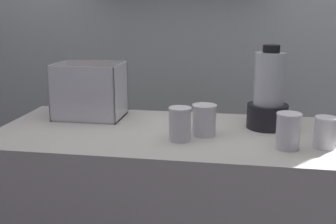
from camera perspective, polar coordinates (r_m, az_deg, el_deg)
The scene contains 7 objects.
back_wall_unit at distance 2.35m, azimuth 3.05°, elevation 11.34°, with size 2.60×0.24×2.50m.
carrot_display_bin at distance 1.89m, azimuth -10.78°, elevation 1.61°, with size 0.30×0.22×0.24m.
blender_pitcher at distance 1.73m, azimuth 13.75°, elevation 2.22°, with size 0.17×0.17×0.34m.
juice_cup_beet_far_left at distance 1.54m, azimuth 1.66°, elevation -1.99°, with size 0.09×0.09×0.13m.
juice_cup_carrot_left at distance 1.61m, azimuth 5.02°, elevation -1.39°, with size 0.10×0.10×0.12m.
juice_cup_orange_middle at distance 1.51m, azimuth 16.28°, elevation -2.76°, with size 0.09×0.09×0.13m.
juice_cup_beet_right at distance 1.56m, azimuth 20.95°, elevation -2.81°, with size 0.08×0.08×0.11m.
Camera 1 is at (0.26, -1.57, 1.39)m, focal length 43.99 mm.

